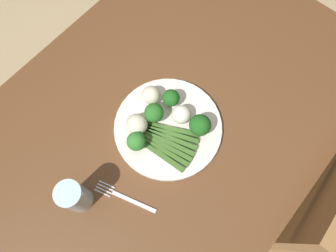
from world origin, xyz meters
TOP-DOWN VIEW (x-y plane):
  - ground_plane at (0.00, 0.00)m, footprint 6.00×6.00m
  - dining_table at (0.00, 0.00)m, footprint 1.14×0.83m
  - chair at (0.09, -0.55)m, footprint 0.42×0.42m
  - plate at (-0.07, -0.03)m, footprint 0.29×0.29m
  - asparagus_bundle at (-0.11, -0.06)m, footprint 0.12×0.16m
  - broccoli_back_right at (-0.01, 0.01)m, footprint 0.05×0.05m
  - broccoli_near_center at (-0.08, 0.01)m, footprint 0.05×0.05m
  - broccoli_front_left at (-0.03, -0.10)m, footprint 0.06×0.06m
  - broccoli_right at (-0.16, -0.01)m, footprint 0.05×0.05m
  - cauliflower_back at (-0.03, -0.04)m, footprint 0.05×0.05m
  - cauliflower_front at (-0.13, 0.03)m, footprint 0.06×0.06m
  - cauliflower_left at (-0.04, 0.05)m, footprint 0.05×0.05m
  - fork at (-0.28, -0.07)m, footprint 0.07×0.16m
  - water_glass at (-0.36, 0.01)m, footprint 0.06×0.06m

SIDE VIEW (x-z plane):
  - ground_plane at x=0.00m, z-range -0.02..0.00m
  - chair at x=0.09m, z-range 0.07..0.94m
  - dining_table at x=0.00m, z-range 0.25..0.97m
  - fork at x=-0.28m, z-range 0.72..0.73m
  - plate at x=-0.07m, z-range 0.72..0.74m
  - asparagus_bundle at x=-0.11m, z-range 0.74..0.75m
  - cauliflower_left at x=-0.04m, z-range 0.74..0.79m
  - cauliflower_back at x=-0.03m, z-range 0.74..0.79m
  - cauliflower_front at x=-0.13m, z-range 0.74..0.79m
  - broccoli_back_right at x=-0.01m, z-range 0.74..0.80m
  - broccoli_right at x=-0.16m, z-range 0.74..0.80m
  - broccoli_near_center at x=-0.08m, z-range 0.74..0.80m
  - broccoli_front_left at x=-0.03m, z-range 0.74..0.81m
  - water_glass at x=-0.36m, z-range 0.72..0.84m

